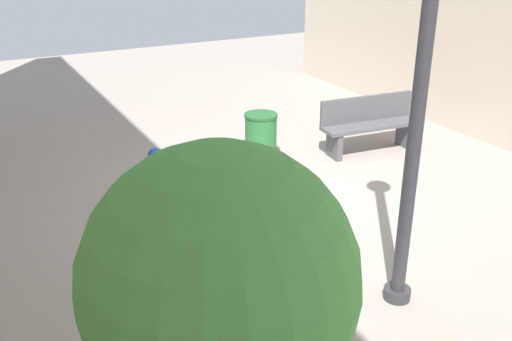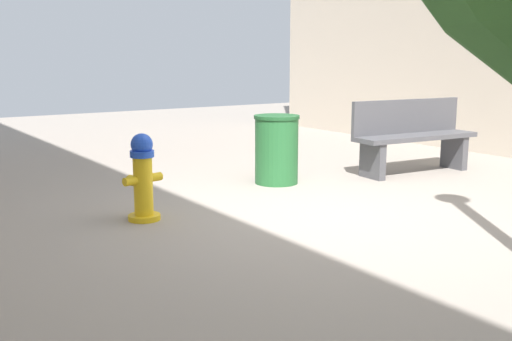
{
  "view_description": "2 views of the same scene",
  "coord_description": "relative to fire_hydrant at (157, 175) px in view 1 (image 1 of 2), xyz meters",
  "views": [
    {
      "loc": [
        3.72,
        6.38,
        3.58
      ],
      "look_at": [
        0.54,
        0.48,
        0.73
      ],
      "focal_mm": 40.3,
      "sensor_mm": 36.0,
      "label": 1
    },
    {
      "loc": [
        3.66,
        4.32,
        1.49
      ],
      "look_at": [
        0.82,
        0.18,
        0.54
      ],
      "focal_mm": 42.0,
      "sensor_mm": 36.0,
      "label": 2
    }
  ],
  "objects": [
    {
      "name": "planter_tree",
      "position": [
        1.28,
        4.94,
        1.41
      ],
      "size": [
        1.38,
        1.38,
        2.7
      ],
      "color": "gray",
      "rests_on": "ground_plane"
    },
    {
      "name": "street_lamp",
      "position": [
        -1.42,
        3.39,
        2.23
      ],
      "size": [
        0.36,
        0.36,
        4.29
      ],
      "color": "#2D2D33",
      "rests_on": "ground_plane"
    },
    {
      "name": "trash_bin",
      "position": [
        -2.01,
        -0.64,
        0.01
      ],
      "size": [
        0.54,
        0.54,
        0.82
      ],
      "color": "#266633",
      "rests_on": "ground_plane"
    },
    {
      "name": "bench_near",
      "position": [
        -3.87,
        -0.19,
        0.1
      ],
      "size": [
        1.81,
        0.61,
        0.95
      ],
      "color": "#4C4C51",
      "rests_on": "ground_plane"
    },
    {
      "name": "ground_plane",
      "position": [
        -1.47,
        0.72,
        -0.4
      ],
      "size": [
        23.4,
        23.4,
        0.0
      ],
      "primitive_type": "plane",
      "color": "gray"
    },
    {
      "name": "fire_hydrant",
      "position": [
        0.0,
        0.0,
        0.0
      ],
      "size": [
        0.41,
        0.37,
        0.81
      ],
      "color": "gold",
      "rests_on": "ground_plane"
    }
  ]
}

